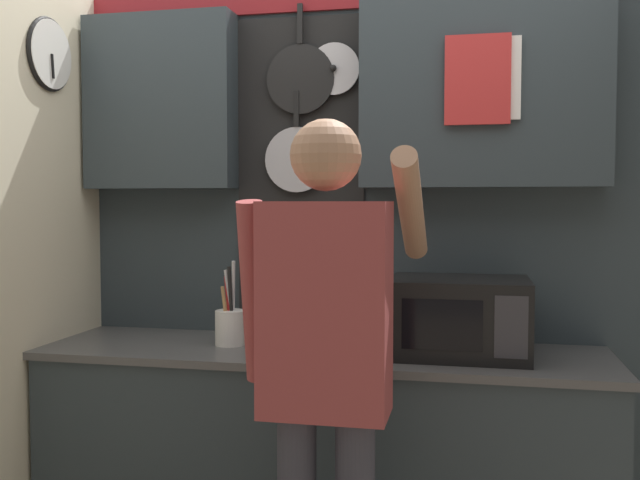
# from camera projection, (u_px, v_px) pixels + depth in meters

# --- Properties ---
(base_cabinet_counter) EXTENTS (2.20, 0.60, 0.92)m
(base_cabinet_counter) POSITION_uv_depth(u_px,v_px,m) (321.00, 466.00, 2.80)
(base_cabinet_counter) COLOR #2D383D
(base_cabinet_counter) RESTS_ON ground_plane
(back_wall_unit) EXTENTS (2.77, 0.23, 2.40)m
(back_wall_unit) POSITION_uv_depth(u_px,v_px,m) (339.00, 195.00, 3.00)
(back_wall_unit) COLOR #2D383D
(back_wall_unit) RESTS_ON ground_plane
(microwave) EXTENTS (0.51, 0.39, 0.29)m
(microwave) POSITION_uv_depth(u_px,v_px,m) (459.00, 317.00, 2.66)
(microwave) COLOR black
(microwave) RESTS_ON base_cabinet_counter
(knife_block) EXTENTS (0.12, 0.16, 0.29)m
(knife_block) POSITION_uv_depth(u_px,v_px,m) (310.00, 321.00, 2.78)
(knife_block) COLOR brown
(knife_block) RESTS_ON base_cabinet_counter
(utensil_crock) EXTENTS (0.12, 0.12, 0.34)m
(utensil_crock) POSITION_uv_depth(u_px,v_px,m) (230.00, 324.00, 2.85)
(utensil_crock) COLOR white
(utensil_crock) RESTS_ON base_cabinet_counter
(person) EXTENTS (0.54, 0.61, 1.74)m
(person) POSITION_uv_depth(u_px,v_px,m) (326.00, 352.00, 2.14)
(person) COLOR #383842
(person) RESTS_ON ground_plane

